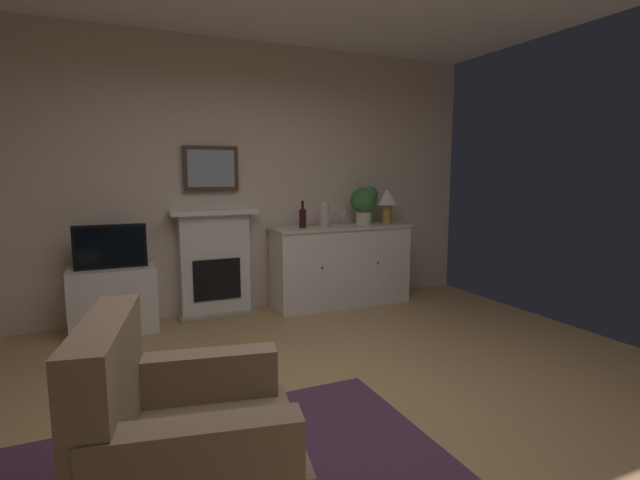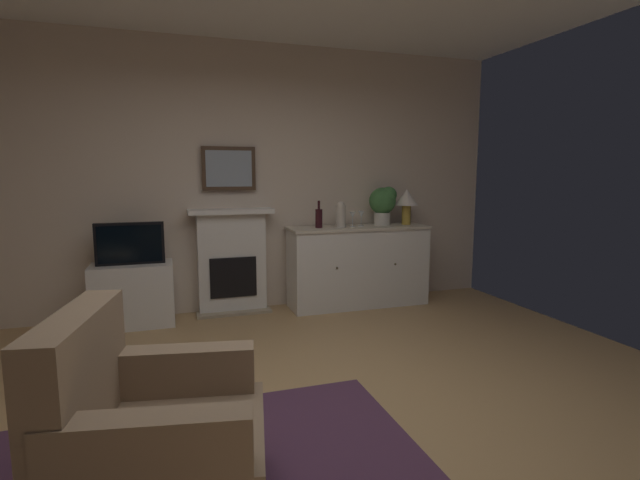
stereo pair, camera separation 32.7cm
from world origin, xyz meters
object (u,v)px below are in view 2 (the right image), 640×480
Objects in this scene: tv_cabinet at (133,295)px; wine_glass_center at (361,215)px; wine_bottle at (319,218)px; vase_decorative at (341,215)px; sideboard_cabinet at (358,266)px; table_lamp at (407,200)px; fireplace_unit at (232,261)px; wine_glass_left at (353,216)px; tv_set at (130,244)px; armchair at (151,437)px; framed_picture at (229,169)px; potted_plant_small at (383,202)px.

wine_glass_center is at bearing -0.12° from tv_cabinet.
wine_bottle reaches higher than vase_decorative.
vase_decorative is (-0.23, -0.05, 0.58)m from sideboard_cabinet.
table_lamp is 1.42× the size of vase_decorative.
wine_glass_left is at bearing -8.26° from fireplace_unit.
tv_set is 0.66× the size of armchair.
wine_glass_center is at bearing 12.84° from vase_decorative.
wine_glass_left is 0.11m from wine_glass_center.
framed_picture is at bearing 76.20° from armchair.
wine_glass_left is 0.38× the size of potted_plant_small.
wine_glass_center is at bearing -172.88° from potted_plant_small.
wine_glass_center is (0.49, 0.01, 0.01)m from wine_bottle.
tv_set is (-0.00, -0.02, 0.50)m from tv_cabinet.
sideboard_cabinet is 2.08× the size of tv_cabinet.
potted_plant_small is at bearing 0.65° from tv_cabinet.
wine_glass_center is (0.03, 0.01, 0.56)m from sideboard_cabinet.
tv_cabinet is (-0.98, -0.21, -1.21)m from framed_picture.
tv_set is at bearing 178.87° from vase_decorative.
framed_picture reaches higher than wine_glass_left.
framed_picture is 3.33× the size of wine_glass_center.
table_lamp is 1.06m from wine_bottle.
wine_glass_center reaches higher than armchair.
wine_glass_left reaches higher than armchair.
wine_glass_center is 2.38m from tv_set.
sideboard_cabinet is (1.37, -0.18, -0.10)m from fireplace_unit.
tv_cabinet is at bearing 94.64° from armchair.
framed_picture is at bearing 173.99° from potted_plant_small.
sideboard_cabinet is 0.57m from wine_glass_left.
armchair is at bearing -103.80° from framed_picture.
tv_set is at bearing -90.00° from tv_cabinet.
tv_set is (-2.11, 0.04, -0.22)m from vase_decorative.
wine_glass_left is 1.00× the size of wine_glass_center.
framed_picture is at bearing 166.15° from wine_bottle.
table_lamp is at bearing 3.52° from vase_decorative.
armchair is (0.23, -2.83, 0.08)m from tv_cabinet.
tv_cabinet is 1.74× the size of potted_plant_small.
fireplace_unit reaches higher than sideboard_cabinet.
armchair is (-2.69, -2.81, -0.78)m from table_lamp.
wine_bottle is 3.32m from armchair.
table_lamp is 2.42× the size of wine_glass_center.
fireplace_unit is 2.56× the size of potted_plant_small.
sideboard_cabinet is at bearing -163.31° from wine_glass_center.
wine_bottle is at bearing -179.94° from table_lamp.
potted_plant_small is (1.68, -0.18, -0.37)m from framed_picture.
vase_decorative is (-0.81, -0.05, -0.14)m from table_lamp.
wine_glass_left is (0.38, -0.01, 0.01)m from wine_bottle.
tv_set reaches higher than sideboard_cabinet.
wine_bottle reaches higher than tv_cabinet.
framed_picture is at bearing 171.37° from wine_glass_center.
table_lamp is at bearing 0.06° from wine_bottle.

